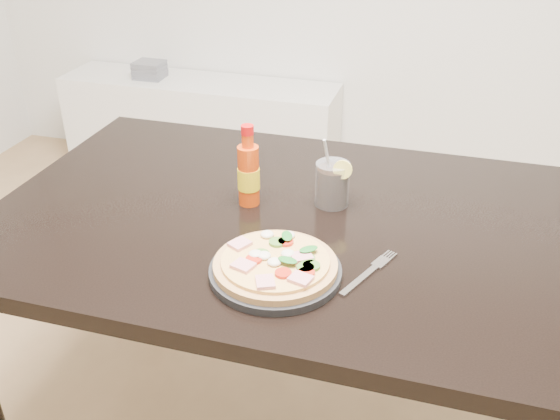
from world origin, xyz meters
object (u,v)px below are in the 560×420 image
(pizza, at_px, (276,263))
(fork, at_px, (370,271))
(dining_table, at_px, (294,246))
(plate, at_px, (275,272))
(hot_sauce_bottle, at_px, (249,173))
(cola_cup, at_px, (332,185))
(media_console, at_px, (201,128))

(pizza, bearing_deg, fork, 18.58)
(dining_table, bearing_deg, plate, -84.04)
(plate, distance_m, fork, 0.19)
(hot_sauce_bottle, xyz_separation_m, cola_cup, (0.19, 0.05, -0.03))
(dining_table, distance_m, pizza, 0.26)
(dining_table, bearing_deg, fork, -40.94)
(plate, relative_size, media_console, 0.19)
(pizza, distance_m, media_console, 2.11)
(media_console, bearing_deg, dining_table, -59.58)
(hot_sauce_bottle, relative_size, fork, 1.10)
(plate, bearing_deg, pizza, 50.16)
(media_console, bearing_deg, plate, -62.34)
(dining_table, height_order, hot_sauce_bottle, hot_sauce_bottle)
(pizza, xyz_separation_m, cola_cup, (0.04, 0.31, 0.02))
(hot_sauce_bottle, height_order, fork, hot_sauce_bottle)
(fork, relative_size, media_console, 0.13)
(fork, bearing_deg, dining_table, 162.11)
(plate, relative_size, pizza, 1.07)
(plate, height_order, pizza, pizza)
(cola_cup, bearing_deg, media_console, 123.61)
(hot_sauce_bottle, distance_m, media_console, 1.83)
(dining_table, bearing_deg, cola_cup, 48.99)
(cola_cup, bearing_deg, hot_sauce_bottle, -164.69)
(pizza, relative_size, fork, 1.36)
(dining_table, bearing_deg, hot_sauce_bottle, 167.00)
(hot_sauce_bottle, bearing_deg, cola_cup, 15.31)
(cola_cup, xyz_separation_m, media_console, (-0.99, 1.49, -0.55))
(dining_table, xyz_separation_m, media_console, (-0.92, 1.57, -0.42))
(plate, bearing_deg, fork, 18.74)
(plate, xyz_separation_m, cola_cup, (0.04, 0.32, 0.04))
(dining_table, bearing_deg, pizza, -83.86)
(plate, distance_m, pizza, 0.02)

